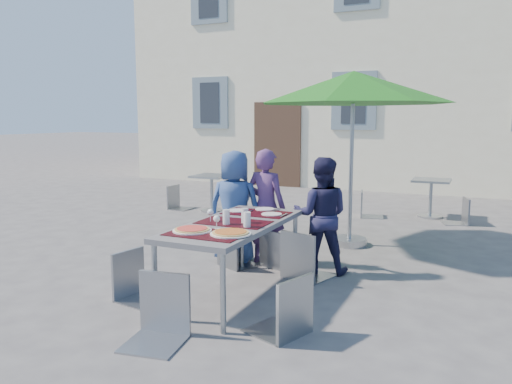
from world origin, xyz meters
The scene contains 23 objects.
ground centered at (0.00, 0.00, 0.00)m, with size 90.00×90.00×0.00m, color #48484B.
building centered at (0.00, 11.50, 4.85)m, with size 13.60×8.20×11.10m.
dining_table centered at (0.71, -0.34, 0.70)m, with size 0.80×1.85×0.76m.
pizza_near_left centered at (0.54, -0.86, 0.77)m, with size 0.36×0.36×0.03m.
pizza_near_right centered at (0.92, -0.83, 0.77)m, with size 0.37×0.37×0.03m.
glassware centered at (0.77, -0.45, 0.83)m, with size 0.51×0.42×0.15m.
place_settings centered at (0.70, 0.28, 0.76)m, with size 0.68×0.47×0.01m.
child_0 centered at (0.17, 0.73, 0.70)m, with size 0.68×0.44×1.40m, color #2F4B83.
child_1 centered at (0.55, 0.84, 0.71)m, with size 0.52×0.34×1.42m, color #58346B.
child_2 centered at (1.28, 0.76, 0.67)m, with size 0.65×0.38×1.35m, color #1C1C3E.
chair_0 centered at (0.26, 0.52, 0.50)m, with size 0.51×0.51×0.87m.
chair_1 centered at (0.75, 0.72, 0.50)m, with size 0.48×0.48×0.87m.
chair_2 centered at (1.19, 0.42, 0.61)m, with size 0.58×0.58×1.04m.
chair_3 centered at (-0.13, -0.85, 0.53)m, with size 0.47×0.47×0.91m.
chair_4 centered at (1.53, -1.02, 0.57)m, with size 0.56×0.55×0.97m.
chair_5 centered at (0.63, -1.52, 0.60)m, with size 0.51×0.52×1.01m.
patio_umbrella centered at (1.28, 2.14, 2.18)m, with size 2.64×2.64×2.42m.
cafe_table_0 centered at (-1.77, 3.58, 0.47)m, with size 0.66×0.66×0.71m.
bg_chair_l_0 centered at (-2.54, 3.54, 0.51)m, with size 0.42×0.41×0.88m.
bg_chair_r_0 centered at (-1.26, 3.60, 0.51)m, with size 0.52×0.52×0.88m.
cafe_table_1 centered at (2.12, 4.71, 0.46)m, with size 0.65×0.65×0.69m.
bg_chair_l_1 centered at (1.07, 4.28, 0.52)m, with size 0.47×0.47×0.90m.
bg_chair_r_1 centered at (2.64, 4.32, 0.50)m, with size 0.48×0.48×0.86m.
Camera 1 is at (2.94, -4.69, 1.78)m, focal length 35.00 mm.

